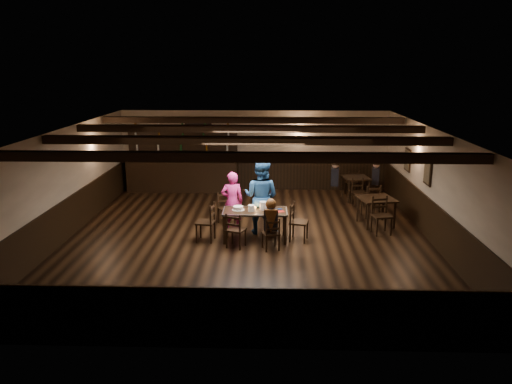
{
  "coord_description": "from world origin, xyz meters",
  "views": [
    {
      "loc": [
        0.56,
        -11.76,
        4.22
      ],
      "look_at": [
        0.19,
        0.2,
        1.13
      ],
      "focal_mm": 35.0,
      "sensor_mm": 36.0,
      "label": 1
    }
  ],
  "objects_px": {
    "chair_near_right": "(272,232)",
    "woman_pink": "(232,202)",
    "man_blue": "(261,197)",
    "cake": "(238,208)",
    "bar_counter": "(183,170)",
    "dining_table": "(255,214)",
    "chair_near_left": "(235,228)"
  },
  "relations": [
    {
      "from": "woman_pink",
      "to": "man_blue",
      "type": "distance_m",
      "value": 0.77
    },
    {
      "from": "dining_table",
      "to": "chair_near_left",
      "type": "relative_size",
      "value": 1.84
    },
    {
      "from": "bar_counter",
      "to": "man_blue",
      "type": "bearing_deg",
      "value": -57.47
    },
    {
      "from": "dining_table",
      "to": "bar_counter",
      "type": "relative_size",
      "value": 0.4
    },
    {
      "from": "chair_near_left",
      "to": "cake",
      "type": "relative_size",
      "value": 2.78
    },
    {
      "from": "chair_near_left",
      "to": "cake",
      "type": "xyz_separation_m",
      "value": [
        0.04,
        0.62,
        0.29
      ]
    },
    {
      "from": "chair_near_right",
      "to": "bar_counter",
      "type": "height_order",
      "value": "bar_counter"
    },
    {
      "from": "chair_near_right",
      "to": "woman_pink",
      "type": "distance_m",
      "value": 1.75
    },
    {
      "from": "cake",
      "to": "bar_counter",
      "type": "distance_m",
      "value": 5.3
    },
    {
      "from": "woman_pink",
      "to": "chair_near_left",
      "type": "bearing_deg",
      "value": 88.79
    },
    {
      "from": "dining_table",
      "to": "cake",
      "type": "height_order",
      "value": "cake"
    },
    {
      "from": "woman_pink",
      "to": "cake",
      "type": "height_order",
      "value": "woman_pink"
    },
    {
      "from": "man_blue",
      "to": "chair_near_right",
      "type": "bearing_deg",
      "value": 124.12
    },
    {
      "from": "bar_counter",
      "to": "chair_near_left",
      "type": "bearing_deg",
      "value": -68.38
    },
    {
      "from": "man_blue",
      "to": "cake",
      "type": "relative_size",
      "value": 6.2
    },
    {
      "from": "chair_near_right",
      "to": "bar_counter",
      "type": "bearing_deg",
      "value": 118.52
    },
    {
      "from": "chair_near_right",
      "to": "bar_counter",
      "type": "distance_m",
      "value": 6.33
    },
    {
      "from": "woman_pink",
      "to": "bar_counter",
      "type": "distance_m",
      "value": 4.63
    },
    {
      "from": "woman_pink",
      "to": "bar_counter",
      "type": "bearing_deg",
      "value": -72.44
    },
    {
      "from": "woman_pink",
      "to": "man_blue",
      "type": "relative_size",
      "value": 0.82
    },
    {
      "from": "chair_near_right",
      "to": "woman_pink",
      "type": "xyz_separation_m",
      "value": [
        -1.02,
        1.38,
        0.33
      ]
    },
    {
      "from": "dining_table",
      "to": "woman_pink",
      "type": "bearing_deg",
      "value": 132.27
    },
    {
      "from": "cake",
      "to": "chair_near_left",
      "type": "bearing_deg",
      "value": -94.03
    },
    {
      "from": "chair_near_right",
      "to": "man_blue",
      "type": "xyz_separation_m",
      "value": [
        -0.27,
        1.25,
        0.5
      ]
    },
    {
      "from": "chair_near_left",
      "to": "woman_pink",
      "type": "relative_size",
      "value": 0.55
    },
    {
      "from": "chair_near_right",
      "to": "cake",
      "type": "xyz_separation_m",
      "value": [
        -0.82,
        0.74,
        0.34
      ]
    },
    {
      "from": "bar_counter",
      "to": "chair_near_right",
      "type": "bearing_deg",
      "value": -61.48
    },
    {
      "from": "chair_near_left",
      "to": "cake",
      "type": "height_order",
      "value": "chair_near_left"
    },
    {
      "from": "chair_near_right",
      "to": "woman_pink",
      "type": "height_order",
      "value": "woman_pink"
    },
    {
      "from": "dining_table",
      "to": "cake",
      "type": "distance_m",
      "value": 0.43
    },
    {
      "from": "woman_pink",
      "to": "cake",
      "type": "distance_m",
      "value": 0.67
    },
    {
      "from": "bar_counter",
      "to": "woman_pink",
      "type": "bearing_deg",
      "value": -64.37
    }
  ]
}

